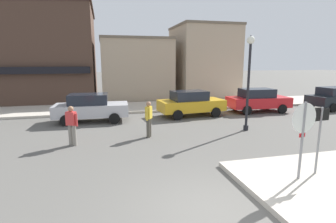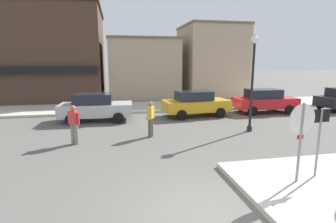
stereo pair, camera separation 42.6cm
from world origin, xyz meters
name	(u,v)px [view 1 (the left image)]	position (x,y,z in m)	size (l,w,h in m)	color
ground_plane	(217,216)	(0.00, 0.00, 0.00)	(160.00, 160.00, 0.00)	#5B5954
kerb_far	(137,107)	(0.00, 13.86, 0.07)	(80.00, 4.00, 0.15)	beige
stop_sign	(303,131)	(2.83, 0.91, 1.52)	(0.82, 0.10, 2.30)	gray
one_way_sign	(319,134)	(3.55, 1.08, 1.33)	(0.60, 0.08, 2.10)	gray
lamp_post	(249,70)	(4.42, 6.41, 2.96)	(0.36, 0.36, 4.54)	black
parked_car_nearest	(91,107)	(-3.05, 10.18, 0.81)	(4.08, 2.03, 1.56)	#B7B7BC
parked_car_second	(191,103)	(2.87, 10.31, 0.81)	(4.15, 2.17, 1.56)	gold
parked_car_third	(258,100)	(7.64, 10.50, 0.81)	(4.07, 2.01, 1.56)	red
parked_car_fourth	(335,98)	(13.54, 10.14, 0.81)	(4.15, 2.19, 1.56)	black
pedestrian_crossing_near	(72,124)	(-3.61, 5.95, 0.87)	(0.52, 0.37, 1.61)	gray
pedestrian_crossing_far	(149,118)	(-0.42, 6.38, 0.87)	(0.37, 0.53, 1.61)	#4C473D
building_corner_shop	(44,54)	(-7.22, 20.48, 3.96)	(8.68, 9.75, 7.91)	#473328
building_storefront_left_near	(135,69)	(0.56, 19.11, 2.65)	(6.07, 5.78, 5.29)	tan
building_storefront_left_mid	(203,62)	(6.93, 18.80, 3.28)	(5.31, 5.93, 6.55)	tan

